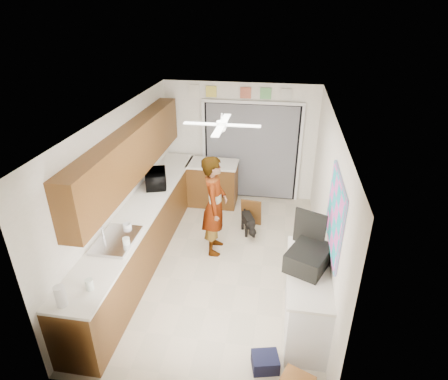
{
  "coord_description": "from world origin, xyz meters",
  "views": [
    {
      "loc": [
        0.88,
        -5.03,
        3.93
      ],
      "look_at": [
        0.0,
        0.4,
        1.15
      ],
      "focal_mm": 30.0,
      "sensor_mm": 36.0,
      "label": 1
    }
  ],
  "objects_px": {
    "suitcase": "(309,258)",
    "man": "(215,206)",
    "navy_crate": "(265,362)",
    "microwave": "(156,179)",
    "dog": "(248,223)",
    "cup": "(127,227)",
    "paper_towel_roll": "(60,296)"
  },
  "relations": [
    {
      "from": "suitcase",
      "to": "man",
      "type": "height_order",
      "value": "man"
    },
    {
      "from": "navy_crate",
      "to": "microwave",
      "type": "bearing_deg",
      "value": 128.74
    },
    {
      "from": "navy_crate",
      "to": "dog",
      "type": "height_order",
      "value": "dog"
    },
    {
      "from": "cup",
      "to": "navy_crate",
      "type": "relative_size",
      "value": 0.41
    },
    {
      "from": "suitcase",
      "to": "dog",
      "type": "bearing_deg",
      "value": 138.95
    },
    {
      "from": "cup",
      "to": "suitcase",
      "type": "xyz_separation_m",
      "value": [
        2.58,
        -0.44,
        0.08
      ]
    },
    {
      "from": "suitcase",
      "to": "navy_crate",
      "type": "distance_m",
      "value": 1.35
    },
    {
      "from": "microwave",
      "to": "navy_crate",
      "type": "height_order",
      "value": "microwave"
    },
    {
      "from": "dog",
      "to": "suitcase",
      "type": "bearing_deg",
      "value": -87.44
    },
    {
      "from": "cup",
      "to": "suitcase",
      "type": "relative_size",
      "value": 0.21
    },
    {
      "from": "paper_towel_roll",
      "to": "navy_crate",
      "type": "bearing_deg",
      "value": 7.68
    },
    {
      "from": "paper_towel_roll",
      "to": "dog",
      "type": "distance_m",
      "value": 3.74
    },
    {
      "from": "microwave",
      "to": "cup",
      "type": "height_order",
      "value": "microwave"
    },
    {
      "from": "microwave",
      "to": "man",
      "type": "relative_size",
      "value": 0.3
    },
    {
      "from": "navy_crate",
      "to": "dog",
      "type": "xyz_separation_m",
      "value": [
        -0.51,
        2.9,
        0.11
      ]
    },
    {
      "from": "navy_crate",
      "to": "man",
      "type": "bearing_deg",
      "value": 114.31
    },
    {
      "from": "paper_towel_roll",
      "to": "suitcase",
      "type": "bearing_deg",
      "value": 22.7
    },
    {
      "from": "microwave",
      "to": "paper_towel_roll",
      "type": "height_order",
      "value": "microwave"
    },
    {
      "from": "cup",
      "to": "dog",
      "type": "xyz_separation_m",
      "value": [
        1.62,
        1.64,
        -0.78
      ]
    },
    {
      "from": "man",
      "to": "dog",
      "type": "height_order",
      "value": "man"
    },
    {
      "from": "suitcase",
      "to": "cup",
      "type": "bearing_deg",
      "value": -165.35
    },
    {
      "from": "microwave",
      "to": "man",
      "type": "bearing_deg",
      "value": -130.46
    },
    {
      "from": "navy_crate",
      "to": "suitcase",
      "type": "bearing_deg",
      "value": 61.83
    },
    {
      "from": "dog",
      "to": "microwave",
      "type": "bearing_deg",
      "value": 164.05
    },
    {
      "from": "man",
      "to": "suitcase",
      "type": "bearing_deg",
      "value": -138.66
    },
    {
      "from": "suitcase",
      "to": "navy_crate",
      "type": "xyz_separation_m",
      "value": [
        -0.44,
        -0.82,
        -0.97
      ]
    },
    {
      "from": "man",
      "to": "dog",
      "type": "bearing_deg",
      "value": -43.33
    },
    {
      "from": "microwave",
      "to": "suitcase",
      "type": "height_order",
      "value": "microwave"
    },
    {
      "from": "dog",
      "to": "navy_crate",
      "type": "bearing_deg",
      "value": -102.1
    },
    {
      "from": "microwave",
      "to": "man",
      "type": "distance_m",
      "value": 1.25
    },
    {
      "from": "cup",
      "to": "man",
      "type": "xyz_separation_m",
      "value": [
        1.11,
        1.01,
        -0.11
      ]
    },
    {
      "from": "paper_towel_roll",
      "to": "navy_crate",
      "type": "distance_m",
      "value": 2.47
    }
  ]
}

